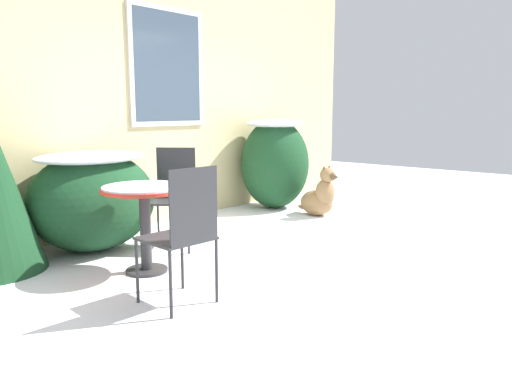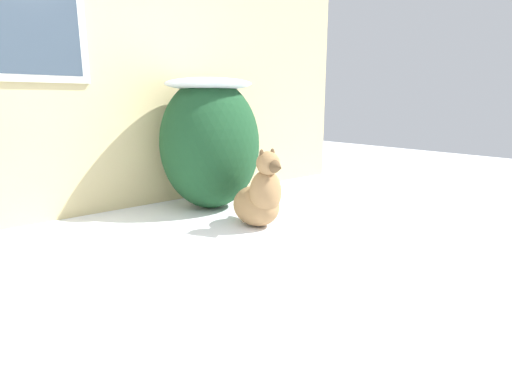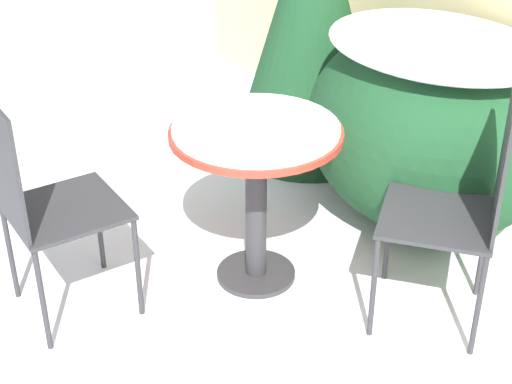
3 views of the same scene
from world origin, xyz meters
TOP-DOWN VIEW (x-y plane):
  - shrub_left at (-1.33, 1.65)m, footprint 1.32×1.07m
  - evergreen_bush at (-2.31, 1.72)m, footprint 0.93×0.93m
  - patio_table at (-1.42, 0.66)m, footprint 0.75×0.75m
  - patio_chair_near_table at (-0.68, 1.15)m, footprint 0.63×0.63m
  - patio_chair_far_side at (-1.72, -0.19)m, footprint 0.48×0.48m

SIDE VIEW (x-z plane):
  - shrub_left at x=-1.33m, z-range 0.04..1.05m
  - patio_chair_near_table at x=-0.68m, z-range 0.06..1.09m
  - patio_chair_far_side at x=-1.72m, z-range 0.06..1.09m
  - patio_table at x=-1.42m, z-range 0.23..1.00m
  - evergreen_bush at x=-2.31m, z-range 0.00..1.60m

